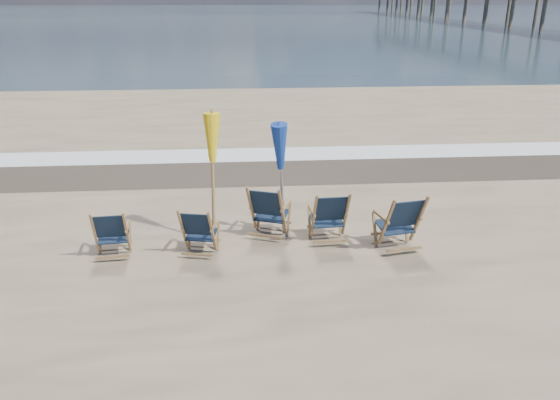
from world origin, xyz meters
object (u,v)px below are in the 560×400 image
(beach_chair_0, at_px, (127,233))
(beach_chair_2, at_px, (282,214))
(beach_chair_3, at_px, (346,217))
(beach_chair_1, at_px, (212,233))
(umbrella_blue, at_px, (282,150))
(beach_chair_4, at_px, (419,221))
(umbrella_yellow, at_px, (211,146))

(beach_chair_0, bearing_deg, beach_chair_2, -173.81)
(beach_chair_3, bearing_deg, beach_chair_1, 6.30)
(umbrella_blue, bearing_deg, beach_chair_4, -19.24)
(beach_chair_0, height_order, umbrella_yellow, umbrella_yellow)
(beach_chair_4, xyz_separation_m, umbrella_yellow, (-3.59, 0.67, 1.26))
(beach_chair_0, xyz_separation_m, beach_chair_4, (5.05, -0.07, 0.09))
(beach_chair_3, xyz_separation_m, beach_chair_4, (1.22, -0.38, 0.03))
(beach_chair_0, height_order, beach_chair_2, beach_chair_2)
(beach_chair_0, xyz_separation_m, umbrella_yellow, (1.47, 0.60, 1.35))
(beach_chair_3, distance_m, umbrella_yellow, 2.71)
(beach_chair_2, relative_size, beach_chair_3, 1.02)
(beach_chair_1, xyz_separation_m, beach_chair_3, (2.39, 0.40, 0.06))
(beach_chair_0, xyz_separation_m, umbrella_blue, (2.70, 0.75, 1.20))
(beach_chair_0, xyz_separation_m, beach_chair_1, (1.45, -0.08, -0.00))
(beach_chair_1, distance_m, beach_chair_3, 2.42)
(beach_chair_1, bearing_deg, beach_chair_0, 9.01)
(beach_chair_4, height_order, umbrella_blue, umbrella_blue)
(beach_chair_3, height_order, umbrella_yellow, umbrella_yellow)
(beach_chair_4, xyz_separation_m, umbrella_blue, (-2.35, 0.82, 1.12))
(beach_chair_2, xyz_separation_m, umbrella_blue, (0.00, 0.23, 1.13))
(beach_chair_2, height_order, umbrella_blue, umbrella_blue)
(umbrella_blue, bearing_deg, beach_chair_1, -146.37)
(beach_chair_4, bearing_deg, beach_chair_0, -11.73)
(beach_chair_0, bearing_deg, beach_chair_1, 171.96)
(beach_chair_1, bearing_deg, umbrella_yellow, -79.07)
(beach_chair_4, bearing_deg, beach_chair_3, -28.39)
(beach_chair_2, xyz_separation_m, beach_chair_3, (1.13, -0.21, -0.01))
(beach_chair_0, distance_m, beach_chair_4, 5.06)
(beach_chair_1, relative_size, beach_chair_2, 0.86)
(beach_chair_0, height_order, beach_chair_3, beach_chair_3)
(umbrella_blue, bearing_deg, beach_chair_0, -164.48)
(beach_chair_1, bearing_deg, beach_chair_3, -158.21)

